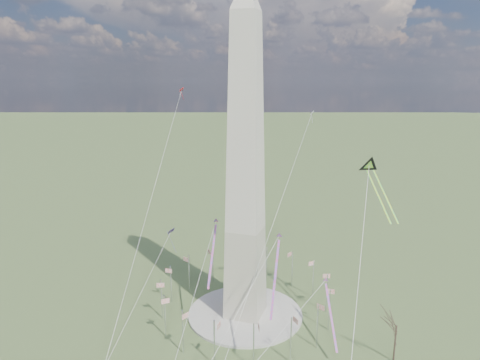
% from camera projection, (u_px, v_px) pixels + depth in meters
% --- Properties ---
extents(ground, '(2000.00, 2000.00, 0.00)m').
position_uv_depth(ground, '(245.00, 315.00, 135.43)').
color(ground, '#40552A').
rests_on(ground, ground).
extents(plaza, '(36.00, 36.00, 0.80)m').
position_uv_depth(plaza, '(245.00, 314.00, 135.34)').
color(plaza, '#A5A397').
rests_on(plaza, ground).
extents(washington_monument, '(15.56, 15.56, 100.00)m').
position_uv_depth(washington_monument, '(246.00, 167.00, 124.56)').
color(washington_monument, '#ADA391').
rests_on(washington_monument, plaza).
extents(flagpole_ring, '(54.40, 54.40, 13.00)m').
position_uv_depth(flagpole_ring, '(245.00, 294.00, 133.78)').
color(flagpole_ring, silver).
rests_on(flagpole_ring, ground).
extents(tree_near, '(9.06, 9.06, 15.85)m').
position_uv_depth(tree_near, '(397.00, 323.00, 110.35)').
color(tree_near, '#433128').
rests_on(tree_near, ground).
extents(kite_delta_black, '(12.37, 18.00, 15.07)m').
position_uv_depth(kite_delta_black, '(371.00, 169.00, 121.82)').
color(kite_delta_black, black).
rests_on(kite_delta_black, ground).
extents(kite_diamond_purple, '(2.47, 3.30, 9.64)m').
position_uv_depth(kite_diamond_purple, '(171.00, 234.00, 148.92)').
color(kite_diamond_purple, navy).
rests_on(kite_diamond_purple, ground).
extents(kite_streamer_left, '(4.45, 21.32, 14.68)m').
position_uv_depth(kite_streamer_left, '(277.00, 263.00, 113.12)').
color(kite_streamer_left, '#FF2839').
rests_on(kite_streamer_left, ground).
extents(kite_streamer_mid, '(6.42, 20.14, 14.09)m').
position_uv_depth(kite_streamer_mid, '(213.00, 244.00, 128.45)').
color(kite_streamer_mid, '#FF2839').
rests_on(kite_streamer_mid, ground).
extents(kite_streamer_right, '(6.92, 17.72, 12.58)m').
position_uv_depth(kite_streamer_right, '(329.00, 305.00, 120.54)').
color(kite_streamer_right, '#FF2839').
rests_on(kite_streamer_right, ground).
extents(kite_small_red, '(1.60, 2.37, 4.99)m').
position_uv_depth(kite_small_red, '(182.00, 91.00, 169.95)').
color(kite_small_red, red).
rests_on(kite_small_red, ground).
extents(kite_small_white, '(1.42, 1.98, 4.99)m').
position_uv_depth(kite_small_white, '(312.00, 114.00, 162.77)').
color(kite_small_white, silver).
rests_on(kite_small_white, ground).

